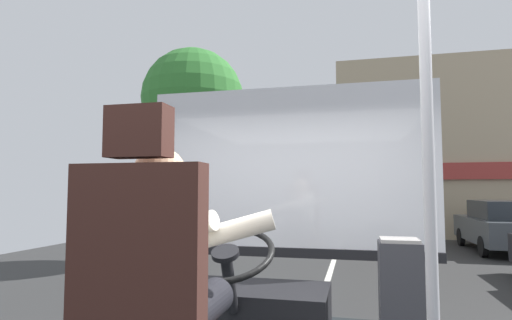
{
  "coord_description": "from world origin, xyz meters",
  "views": [
    {
      "loc": [
        0.57,
        -1.93,
        1.76
      ],
      "look_at": [
        -0.2,
        1.28,
        2.0
      ],
      "focal_mm": 29.0,
      "sensor_mm": 36.0,
      "label": 1
    }
  ],
  "objects_px": {
    "handrail_pole": "(429,167)",
    "fare_box": "(401,301)",
    "parked_car_blue": "(458,216)",
    "parked_car_charcoal": "(504,226)",
    "steering_console": "(244,314)",
    "bus_driver": "(165,269)"
  },
  "relations": [
    {
      "from": "handrail_pole",
      "to": "fare_box",
      "type": "height_order",
      "value": "handrail_pole"
    },
    {
      "from": "fare_box",
      "to": "parked_car_blue",
      "type": "xyz_separation_m",
      "value": [
        3.99,
        16.64,
        -0.43
      ]
    },
    {
      "from": "handrail_pole",
      "to": "parked_car_charcoal",
      "type": "height_order",
      "value": "handrail_pole"
    },
    {
      "from": "parked_car_charcoal",
      "to": "parked_car_blue",
      "type": "xyz_separation_m",
      "value": [
        0.12,
        5.99,
        -0.09
      ]
    },
    {
      "from": "handrail_pole",
      "to": "fare_box",
      "type": "xyz_separation_m",
      "value": [
        -0.01,
        1.06,
        -0.75
      ]
    },
    {
      "from": "steering_console",
      "to": "parked_car_charcoal",
      "type": "xyz_separation_m",
      "value": [
        4.86,
        10.64,
        -0.19
      ]
    },
    {
      "from": "handrail_pole",
      "to": "parked_car_blue",
      "type": "relative_size",
      "value": 0.54
    },
    {
      "from": "steering_console",
      "to": "fare_box",
      "type": "distance_m",
      "value": 0.99
    },
    {
      "from": "bus_driver",
      "to": "parked_car_blue",
      "type": "bearing_deg",
      "value": 74.39
    },
    {
      "from": "handrail_pole",
      "to": "fare_box",
      "type": "bearing_deg",
      "value": 90.52
    },
    {
      "from": "steering_console",
      "to": "parked_car_blue",
      "type": "bearing_deg",
      "value": 73.34
    },
    {
      "from": "parked_car_charcoal",
      "to": "parked_car_blue",
      "type": "distance_m",
      "value": 5.99
    },
    {
      "from": "bus_driver",
      "to": "parked_car_blue",
      "type": "height_order",
      "value": "bus_driver"
    },
    {
      "from": "steering_console",
      "to": "handrail_pole",
      "type": "xyz_separation_m",
      "value": [
        0.99,
        -1.07,
        0.9
      ]
    },
    {
      "from": "parked_car_charcoal",
      "to": "handrail_pole",
      "type": "bearing_deg",
      "value": -108.28
    },
    {
      "from": "steering_console",
      "to": "parked_car_blue",
      "type": "distance_m",
      "value": 17.36
    },
    {
      "from": "bus_driver",
      "to": "parked_car_blue",
      "type": "distance_m",
      "value": 18.51
    },
    {
      "from": "handrail_pole",
      "to": "parked_car_blue",
      "type": "distance_m",
      "value": 18.18
    },
    {
      "from": "bus_driver",
      "to": "steering_console",
      "type": "xyz_separation_m",
      "value": [
        0.0,
        1.18,
        -0.51
      ]
    },
    {
      "from": "steering_console",
      "to": "handrail_pole",
      "type": "height_order",
      "value": "handrail_pole"
    },
    {
      "from": "parked_car_charcoal",
      "to": "parked_car_blue",
      "type": "bearing_deg",
      "value": 88.88
    },
    {
      "from": "steering_console",
      "to": "handrail_pole",
      "type": "distance_m",
      "value": 1.71
    }
  ]
}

